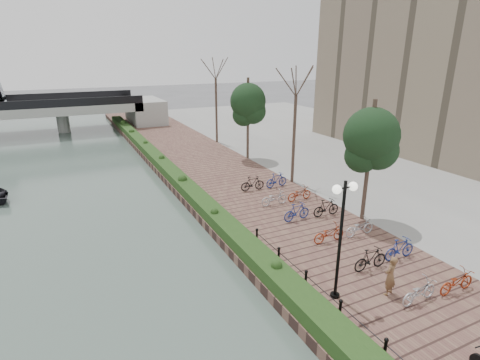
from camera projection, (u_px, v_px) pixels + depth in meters
promenade at (232, 187)px, 26.37m from camera, size 8.00×75.00×0.50m
inland_pavement at (397, 160)px, 32.95m from camera, size 24.00×75.00×0.50m
hedge at (175, 176)px, 26.92m from camera, size 1.10×56.00×0.60m
chain_fence at (361, 329)px, 11.88m from camera, size 0.10×14.10×0.70m
lamppost at (343, 215)px, 12.99m from camera, size 1.02×0.32×4.58m
pedestrian at (390, 276)px, 13.94m from camera, size 0.66×0.52×1.58m
bicycle_parking at (328, 220)px, 19.36m from camera, size 2.40×14.69×1.00m
street_trees at (324, 148)px, 22.80m from camera, size 3.20×37.12×6.80m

